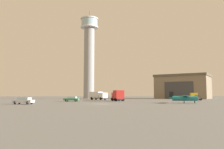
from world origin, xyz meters
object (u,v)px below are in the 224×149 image
(truck_box_white, at_px, (98,95))
(truck_flatbed_yellow, at_px, (195,97))
(car_silver, at_px, (24,101))
(control_tower, at_px, (89,52))
(airplane_teal, at_px, (184,98))
(truck_box_red, at_px, (118,95))
(car_green, at_px, (72,99))

(truck_box_white, xyz_separation_m, truck_flatbed_yellow, (32.51, -8.48, -0.42))
(car_silver, bearing_deg, truck_box_white, -100.88)
(control_tower, height_order, airplane_teal, control_tower)
(control_tower, relative_size, car_silver, 10.04)
(truck_box_white, xyz_separation_m, truck_box_red, (5.48, -15.94, 0.10))
(airplane_teal, xyz_separation_m, car_green, (-26.34, 13.83, -0.47))
(truck_box_white, height_order, car_silver, truck_box_white)
(truck_flatbed_yellow, relative_size, car_green, 1.42)
(truck_box_white, relative_size, car_green, 1.57)
(truck_box_red, bearing_deg, airplane_teal, -149.70)
(car_green, bearing_deg, truck_box_white, -99.70)
(airplane_teal, bearing_deg, car_green, 174.98)
(control_tower, bearing_deg, airplane_teal, -70.04)
(truck_flatbed_yellow, height_order, car_silver, truck_flatbed_yellow)
(truck_box_red, height_order, car_green, truck_box_red)
(truck_box_white, xyz_separation_m, car_silver, (-15.81, -35.84, -0.89))
(airplane_teal, height_order, car_silver, airplane_teal)
(control_tower, distance_m, truck_box_red, 49.60)
(truck_box_white, height_order, truck_flatbed_yellow, truck_box_white)
(airplane_teal, bearing_deg, car_silver, -153.02)
(control_tower, xyz_separation_m, truck_flatbed_yellow, (36.14, -36.65, -21.29))
(truck_box_red, relative_size, truck_flatbed_yellow, 1.14)
(truck_box_white, bearing_deg, car_silver, -66.86)
(car_green, bearing_deg, airplane_teal, 164.14)
(truck_box_white, distance_m, car_green, 20.90)
(truck_box_red, relative_size, car_silver, 1.64)
(car_green, bearing_deg, car_silver, 75.45)
(airplane_teal, distance_m, truck_flatbed_yellow, 28.37)
(control_tower, distance_m, car_green, 52.48)
(truck_box_white, xyz_separation_m, car_green, (-7.67, -19.42, -0.88))
(airplane_teal, relative_size, truck_box_white, 1.25)
(truck_box_white, bearing_deg, truck_flatbed_yellow, 32.32)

